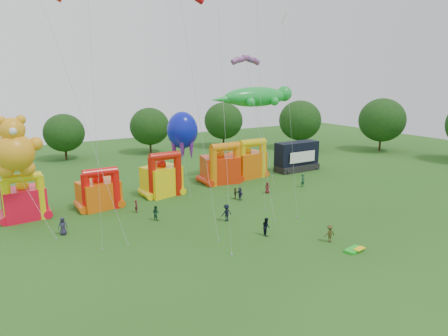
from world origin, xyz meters
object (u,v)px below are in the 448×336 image
gecko_kite (257,100)px  spectator_4 (235,193)px  bouncy_castle_0 (24,201)px  stage_trailer (297,157)px  octopus_kite (184,145)px  bouncy_castle_2 (162,178)px  teddy_bear_kite (25,177)px  spectator_0 (63,226)px

gecko_kite → spectator_4: (-9.44, -8.53, -11.60)m
bouncy_castle_0 → stage_trailer: bearing=2.6°
stage_trailer → bouncy_castle_0: bearing=-177.4°
stage_trailer → gecko_kite: size_ratio=0.52×
octopus_kite → bouncy_castle_2: bearing=-154.5°
teddy_bear_kite → spectator_4: size_ratio=7.98×
bouncy_castle_0 → teddy_bear_kite: bearing=-87.8°
stage_trailer → spectator_4: (-17.99, -8.22, -1.68)m
bouncy_castle_0 → teddy_bear_kite: size_ratio=0.46×
teddy_bear_kite → spectator_0: 6.71m
spectator_0 → spectator_4: bearing=9.1°
octopus_kite → spectator_4: 10.96m
spectator_4 → stage_trailer: bearing=148.0°
teddy_bear_kite → spectator_0: size_ratio=6.46×
bouncy_castle_2 → octopus_kite: 6.23m
teddy_bear_kite → gecko_kite: bearing=9.7°
bouncy_castle_0 → stage_trailer: 42.93m
stage_trailer → teddy_bear_kite: 43.23m
bouncy_castle_0 → bouncy_castle_2: size_ratio=0.91×
teddy_bear_kite → bouncy_castle_0: bearing=92.2°
bouncy_castle_2 → gecko_kite: 19.84m
spectator_4 → spectator_0: bearing=-53.7°
bouncy_castle_0 → stage_trailer: bouncy_castle_0 is taller
bouncy_castle_0 → bouncy_castle_2: bearing=1.8°
stage_trailer → spectator_0: bearing=-166.9°
bouncy_castle_2 → spectator_4: (7.61, -6.80, -1.61)m
gecko_kite → spectator_0: bearing=-163.0°
gecko_kite → spectator_4: 17.22m
teddy_bear_kite → gecko_kite: gecko_kite is taller
octopus_kite → teddy_bear_kite: bearing=-163.9°
bouncy_castle_2 → spectator_4: bearing=-41.8°
bouncy_castle_2 → octopus_kite: octopus_kite is taller
bouncy_castle_2 → teddy_bear_kite: bearing=-166.4°
spectator_0 → stage_trailer: bearing=19.3°
stage_trailer → spectator_0: 41.15m
bouncy_castle_2 → octopus_kite: bearing=25.5°
teddy_bear_kite → gecko_kite: (34.19, 5.87, 6.57)m
teddy_bear_kite → spectator_0: (2.70, -3.77, -4.85)m
spectator_0 → spectator_4: 22.08m
stage_trailer → bouncy_castle_2: bearing=-176.8°
stage_trailer → spectator_4: bearing=-155.5°
octopus_kite → spectator_4: (3.24, -8.88, -5.54)m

